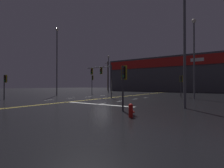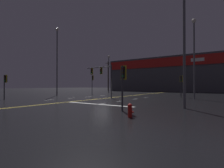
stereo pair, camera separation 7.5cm
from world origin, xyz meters
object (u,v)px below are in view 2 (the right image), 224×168
Objects in this scene: traffic_signal_median at (100,73)px; traffic_signal_corner_southwest at (5,81)px; streetlight_near_right at (184,27)px; streetlight_median_approach at (57,54)px; traffic_signal_corner_southeast at (123,78)px; streetlight_far_left at (194,48)px; fire_hydrant at (130,110)px; traffic_signal_corner_northwest at (92,80)px; streetlight_near_left at (109,69)px; traffic_signal_corner_northeast at (181,81)px.

traffic_signal_median reaches higher than traffic_signal_corner_southwest.
streetlight_near_right is 0.83× the size of streetlight_median_approach.
traffic_signal_corner_southeast is at bearing 0.27° from traffic_signal_corner_southwest.
streetlight_far_left is (19.28, 14.77, 4.41)m from traffic_signal_corner_southwest.
fire_hydrant is (11.49, -11.92, -3.22)m from traffic_signal_median.
streetlight_median_approach reaches higher than streetlight_near_right.
streetlight_near_right is 10.93m from streetlight_far_left.
traffic_signal_corner_northwest is at bearing 135.90° from traffic_signal_corner_southeast.
traffic_signal_median is at bearing 154.71° from streetlight_near_right.
streetlight_near_left is 30.29m from streetlight_near_right.
streetlight_near_right is at bearing -43.32° from streetlight_near_left.
streetlight_median_approach is at bearing -92.14° from streetlight_near_left.
fire_hydrant is at bearing -106.39° from streetlight_near_right.
traffic_signal_corner_southeast is at bearing -45.34° from traffic_signal_median.
streetlight_median_approach reaches higher than traffic_signal_corner_southeast.
streetlight_near_left is (-18.79, 24.59, 3.57)m from traffic_signal_corner_southeast.
fire_hydrant is at bearing -92.14° from streetlight_far_left.
streetlight_near_right is at bearing -14.20° from streetlight_median_approach.
traffic_signal_corner_southwest is at bearing -76.76° from streetlight_median_approach.
traffic_signal_corner_northwest is 0.42× the size of streetlight_near_left.
traffic_signal_median is 1.23× the size of traffic_signal_corner_northwest.
streetlight_median_approach reaches higher than traffic_signal_corner_southwest.
fire_hydrant is at bearing -28.62° from streetlight_median_approach.
streetlight_far_left reaches higher than streetlight_near_left.
streetlight_near_left is 0.76× the size of streetlight_median_approach.
streetlight_near_left reaches higher than traffic_signal_corner_northwest.
streetlight_near_left is at bearing 127.55° from fire_hydrant.
streetlight_far_left is (2.28, -2.76, 4.27)m from traffic_signal_corner_northeast.
traffic_signal_median is at bearing 3.05° from streetlight_median_approach.
traffic_signal_corner_northwest reaches higher than traffic_signal_corner_southwest.
streetlight_median_approach is 15.97× the size of fire_hydrant.
streetlight_far_left is (2.19, 14.69, 4.37)m from traffic_signal_corner_southeast.
streetlight_near_right is at bearing -76.25° from traffic_signal_corner_northeast.
traffic_signal_corner_northeast is at bearing 129.54° from streetlight_far_left.
traffic_signal_median is 0.52× the size of streetlight_near_left.
streetlight_median_approach is at bearing 153.79° from traffic_signal_corner_southeast.
streetlight_near_left is (-1.33, 7.67, 3.04)m from traffic_signal_corner_northwest.
streetlight_far_left reaches higher than traffic_signal_corner_southwest.
traffic_signal_corner_northeast is 0.33× the size of streetlight_near_right.
streetlight_median_approach is at bearing -157.64° from traffic_signal_corner_northeast.
traffic_signal_corner_northwest is at bearing -80.18° from streetlight_near_left.
traffic_signal_corner_northwest is at bearing 137.60° from traffic_signal_median.
streetlight_near_left is 15.16m from streetlight_median_approach.
traffic_signal_corner_southwest is 18.85m from fire_hydrant.
traffic_signal_corner_southeast is at bearing -52.62° from streetlight_near_left.
streetlight_far_left is (12.11, 4.66, 3.07)m from traffic_signal_median.
traffic_signal_corner_northwest is at bearing 135.34° from fire_hydrant.
streetlight_near_left is at bearing 121.36° from traffic_signal_median.
traffic_signal_corner_southeast is (17.46, -16.92, -0.53)m from traffic_signal_corner_northwest.
streetlight_near_left is at bearing 127.38° from traffic_signal_corner_southeast.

